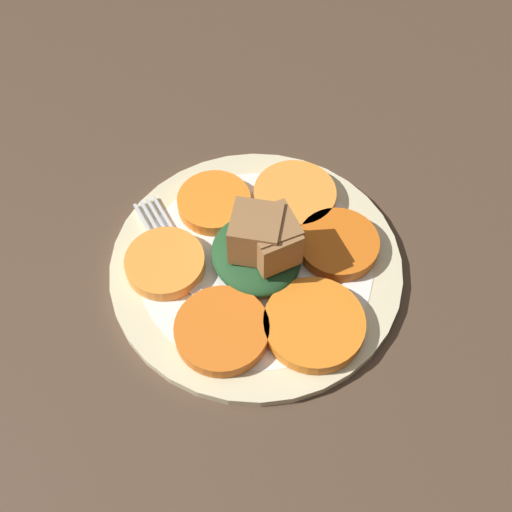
{
  "coord_description": "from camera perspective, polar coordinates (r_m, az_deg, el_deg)",
  "views": [
    {
      "loc": [
        29.37,
        -13.14,
        52.8
      ],
      "look_at": [
        0.0,
        0.0,
        4.1
      ],
      "focal_mm": 45.0,
      "sensor_mm": 36.0,
      "label": 1
    }
  ],
  "objects": [
    {
      "name": "table_slab",
      "position": [
        0.61,
        -0.0,
        -1.61
      ],
      "size": [
        120.0,
        120.0,
        2.0
      ],
      "primitive_type": "cube",
      "color": "#4C3828",
      "rests_on": "ground"
    },
    {
      "name": "carrot_slice_3",
      "position": [
        0.6,
        7.31,
        1.05
      ],
      "size": [
        7.56,
        7.56,
        1.34
      ],
      "primitive_type": "cylinder",
      "color": "orange",
      "rests_on": "plate"
    },
    {
      "name": "center_pile",
      "position": [
        0.57,
        0.49,
        0.94
      ],
      "size": [
        8.93,
        8.04,
        6.64
      ],
      "color": "#1E4723",
      "rests_on": "plate"
    },
    {
      "name": "carrot_slice_4",
      "position": [
        0.63,
        3.46,
        5.38
      ],
      "size": [
        8.08,
        8.08,
        1.34
      ],
      "primitive_type": "cylinder",
      "color": "orange",
      "rests_on": "plate"
    },
    {
      "name": "fork",
      "position": [
        0.59,
        -6.48,
        -1.19
      ],
      "size": [
        19.13,
        3.22,
        0.4
      ],
      "rotation": [
        0.0,
        0.0,
        0.08
      ],
      "color": "silver",
      "rests_on": "plate"
    },
    {
      "name": "carrot_slice_0",
      "position": [
        0.59,
        -8.09,
        -0.63
      ],
      "size": [
        7.29,
        7.29,
        1.34
      ],
      "primitive_type": "cylinder",
      "color": "orange",
      "rests_on": "plate"
    },
    {
      "name": "plate",
      "position": [
        0.6,
        -0.0,
        -0.84
      ],
      "size": [
        27.06,
        27.06,
        1.05
      ],
      "color": "beige",
      "rests_on": "table_slab"
    },
    {
      "name": "carrot_slice_1",
      "position": [
        0.55,
        -3.05,
        -6.62
      ],
      "size": [
        8.16,
        8.16,
        1.34
      ],
      "primitive_type": "cylinder",
      "color": "orange",
      "rests_on": "plate"
    },
    {
      "name": "carrot_slice_2",
      "position": [
        0.55,
        5.18,
        -6.06
      ],
      "size": [
        8.77,
        8.77,
        1.34
      ],
      "primitive_type": "cylinder",
      "color": "orange",
      "rests_on": "plate"
    },
    {
      "name": "carrot_slice_5",
      "position": [
        0.63,
        -3.74,
        4.77
      ],
      "size": [
        7.14,
        7.14,
        1.34
      ],
      "primitive_type": "cylinder",
      "color": "orange",
      "rests_on": "plate"
    }
  ]
}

